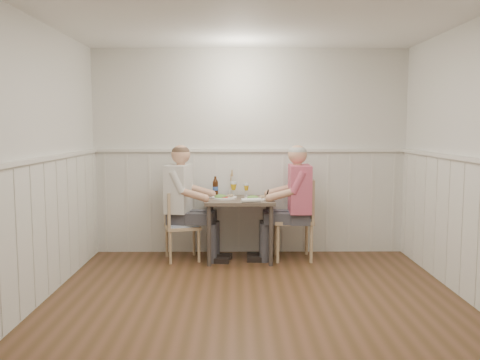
{
  "coord_description": "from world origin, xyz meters",
  "views": [
    {
      "loc": [
        -0.17,
        -4.25,
        1.62
      ],
      "look_at": [
        -0.13,
        1.64,
        1.0
      ],
      "focal_mm": 38.0,
      "sensor_mm": 36.0,
      "label": 1
    }
  ],
  "objects_px": {
    "dining_table": "(240,208)",
    "grass_vase": "(230,183)",
    "diner_cream": "(182,211)",
    "beer_bottle": "(215,187)",
    "chair_right": "(298,216)",
    "man_in_pink": "(296,211)",
    "chair_left": "(178,223)"
  },
  "relations": [
    {
      "from": "dining_table",
      "to": "grass_vase",
      "type": "xyz_separation_m",
      "value": [
        -0.12,
        0.31,
        0.26
      ]
    },
    {
      "from": "diner_cream",
      "to": "beer_bottle",
      "type": "distance_m",
      "value": 0.53
    },
    {
      "from": "chair_right",
      "to": "man_in_pink",
      "type": "xyz_separation_m",
      "value": [
        -0.03,
        -0.06,
        0.06
      ]
    },
    {
      "from": "chair_right",
      "to": "beer_bottle",
      "type": "xyz_separation_m",
      "value": [
        -1.02,
        0.21,
        0.32
      ]
    },
    {
      "from": "chair_right",
      "to": "grass_vase",
      "type": "distance_m",
      "value": 0.95
    },
    {
      "from": "dining_table",
      "to": "beer_bottle",
      "type": "xyz_separation_m",
      "value": [
        -0.31,
        0.25,
        0.22
      ]
    },
    {
      "from": "dining_table",
      "to": "man_in_pink",
      "type": "height_order",
      "value": "man_in_pink"
    },
    {
      "from": "chair_left",
      "to": "beer_bottle",
      "type": "height_order",
      "value": "beer_bottle"
    },
    {
      "from": "dining_table",
      "to": "man_in_pink",
      "type": "xyz_separation_m",
      "value": [
        0.68,
        -0.03,
        -0.04
      ]
    },
    {
      "from": "man_in_pink",
      "to": "dining_table",
      "type": "bearing_deg",
      "value": 177.65
    },
    {
      "from": "diner_cream",
      "to": "grass_vase",
      "type": "relative_size",
      "value": 4.13
    },
    {
      "from": "beer_bottle",
      "to": "man_in_pink",
      "type": "bearing_deg",
      "value": -15.65
    },
    {
      "from": "chair_left",
      "to": "beer_bottle",
      "type": "bearing_deg",
      "value": 30.5
    },
    {
      "from": "chair_left",
      "to": "grass_vase",
      "type": "xyz_separation_m",
      "value": [
        0.63,
        0.32,
        0.45
      ]
    },
    {
      "from": "chair_left",
      "to": "diner_cream",
      "type": "distance_m",
      "value": 0.15
    },
    {
      "from": "man_in_pink",
      "to": "grass_vase",
      "type": "xyz_separation_m",
      "value": [
        -0.8,
        0.33,
        0.31
      ]
    },
    {
      "from": "chair_right",
      "to": "chair_left",
      "type": "height_order",
      "value": "chair_right"
    },
    {
      "from": "beer_bottle",
      "to": "grass_vase",
      "type": "height_order",
      "value": "grass_vase"
    },
    {
      "from": "man_in_pink",
      "to": "beer_bottle",
      "type": "relative_size",
      "value": 5.71
    },
    {
      "from": "diner_cream",
      "to": "grass_vase",
      "type": "bearing_deg",
      "value": 27.46
    },
    {
      "from": "dining_table",
      "to": "man_in_pink",
      "type": "relative_size",
      "value": 0.57
    },
    {
      "from": "beer_bottle",
      "to": "grass_vase",
      "type": "relative_size",
      "value": 0.72
    },
    {
      "from": "grass_vase",
      "to": "beer_bottle",
      "type": "bearing_deg",
      "value": -162.1
    },
    {
      "from": "chair_left",
      "to": "chair_right",
      "type": "bearing_deg",
      "value": 1.91
    },
    {
      "from": "chair_right",
      "to": "beer_bottle",
      "type": "relative_size",
      "value": 3.97
    },
    {
      "from": "chair_right",
      "to": "man_in_pink",
      "type": "bearing_deg",
      "value": -118.99
    },
    {
      "from": "chair_left",
      "to": "grass_vase",
      "type": "relative_size",
      "value": 2.45
    },
    {
      "from": "beer_bottle",
      "to": "grass_vase",
      "type": "distance_m",
      "value": 0.2
    },
    {
      "from": "man_in_pink",
      "to": "diner_cream",
      "type": "height_order",
      "value": "same"
    },
    {
      "from": "man_in_pink",
      "to": "diner_cream",
      "type": "distance_m",
      "value": 1.38
    },
    {
      "from": "man_in_pink",
      "to": "chair_right",
      "type": "bearing_deg",
      "value": 61.01
    },
    {
      "from": "dining_table",
      "to": "diner_cream",
      "type": "distance_m",
      "value": 0.7
    }
  ]
}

